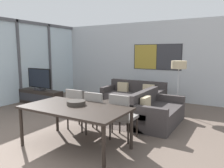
# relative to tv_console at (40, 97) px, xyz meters

# --- Properties ---
(ground_plane) EXTENTS (24.00, 24.00, 0.00)m
(ground_plane) POSITION_rel_tv_console_xyz_m (2.60, -2.93, -0.24)
(ground_plane) COLOR brown
(wall_back) EXTENTS (7.82, 0.09, 2.80)m
(wall_back) POSITION_rel_tv_console_xyz_m (2.62, 2.63, 1.17)
(wall_back) COLOR silver
(wall_back) RESTS_ON ground_plane
(window_wall_left) EXTENTS (0.07, 5.56, 2.80)m
(window_wall_left) POSITION_rel_tv_console_xyz_m (-0.80, -0.15, 1.30)
(window_wall_left) COLOR silver
(window_wall_left) RESTS_ON ground_plane
(area_rug) EXTENTS (2.73, 1.90, 0.01)m
(area_rug) POSITION_rel_tv_console_xyz_m (2.83, 0.08, -0.23)
(area_rug) COLOR #473D38
(area_rug) RESTS_ON ground_plane
(tv_console) EXTENTS (1.68, 0.45, 0.47)m
(tv_console) POSITION_rel_tv_console_xyz_m (0.00, 0.00, 0.00)
(tv_console) COLOR black
(tv_console) RESTS_ON ground_plane
(television) EXTENTS (1.02, 0.20, 0.72)m
(television) POSITION_rel_tv_console_xyz_m (0.00, 0.00, 0.59)
(television) COLOR #2D2D33
(television) RESTS_ON tv_console
(sofa_main) EXTENTS (1.94, 0.89, 0.79)m
(sofa_main) POSITION_rel_tv_console_xyz_m (2.83, 1.33, 0.03)
(sofa_main) COLOR #383333
(sofa_main) RESTS_ON ground_plane
(sofa_side) EXTENTS (0.89, 1.60, 0.79)m
(sofa_side) POSITION_rel_tv_console_xyz_m (4.01, -0.02, 0.03)
(sofa_side) COLOR #383333
(sofa_side) RESTS_ON ground_plane
(coffee_table) EXTENTS (0.94, 0.94, 0.36)m
(coffee_table) POSITION_rel_tv_console_xyz_m (2.83, 0.08, 0.03)
(coffee_table) COLOR black
(coffee_table) RESTS_ON ground_plane
(dining_table) EXTENTS (1.93, 1.03, 0.76)m
(dining_table) POSITION_rel_tv_console_xyz_m (3.22, -2.01, 0.46)
(dining_table) COLOR black
(dining_table) RESTS_ON ground_plane
(dining_chair_left) EXTENTS (0.46, 0.46, 0.92)m
(dining_chair_left) POSITION_rel_tv_console_xyz_m (2.66, -1.26, 0.29)
(dining_chair_left) COLOR gray
(dining_chair_left) RESTS_ON ground_plane
(dining_chair_centre) EXTENTS (0.46, 0.46, 0.92)m
(dining_chair_centre) POSITION_rel_tv_console_xyz_m (3.22, -1.32, 0.29)
(dining_chair_centre) COLOR gray
(dining_chair_centre) RESTS_ON ground_plane
(dining_chair_right) EXTENTS (0.46, 0.46, 0.92)m
(dining_chair_right) POSITION_rel_tv_console_xyz_m (3.78, -1.27, 0.29)
(dining_chair_right) COLOR gray
(dining_chair_right) RESTS_ON ground_plane
(fruit_bowl) EXTENTS (0.35, 0.35, 0.08)m
(fruit_bowl) POSITION_rel_tv_console_xyz_m (3.14, -1.88, 0.57)
(fruit_bowl) COLOR #332D28
(fruit_bowl) RESTS_ON dining_table
(floor_lamp) EXTENTS (0.42, 0.42, 1.49)m
(floor_lamp) POSITION_rel_tv_console_xyz_m (4.23, 1.22, 1.06)
(floor_lamp) COLOR #2D2D33
(floor_lamp) RESTS_ON ground_plane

